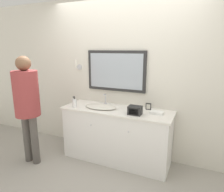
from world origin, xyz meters
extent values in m
plane|color=#9E998E|center=(0.00, 0.00, 0.00)|extent=(14.00, 14.00, 0.00)
cube|color=silver|center=(0.00, 0.64, 1.27)|extent=(8.00, 0.06, 2.55)
cube|color=#282828|center=(-0.13, 0.59, 1.39)|extent=(1.00, 0.04, 0.65)
cube|color=#9EA8B2|center=(-0.13, 0.57, 1.39)|extent=(0.91, 0.01, 0.56)
cylinder|color=silver|center=(-0.83, 0.60, 1.43)|extent=(0.09, 0.01, 0.09)
cylinder|color=silver|center=(-0.83, 0.55, 1.43)|extent=(0.02, 0.10, 0.02)
cylinder|color=white|center=(-0.83, 0.50, 1.50)|extent=(0.02, 0.02, 0.14)
cube|color=white|center=(0.00, 0.32, 0.41)|extent=(1.65, 0.54, 0.81)
cube|color=silver|center=(0.00, 0.32, 0.83)|extent=(1.71, 0.57, 0.03)
sphere|color=silver|center=(-0.30, 0.04, 0.63)|extent=(0.02, 0.02, 0.02)
sphere|color=silver|center=(0.30, 0.04, 0.63)|extent=(0.02, 0.02, 0.02)
ellipsoid|color=silver|center=(-0.26, 0.30, 0.86)|extent=(0.51, 0.31, 0.03)
cylinder|color=silver|center=(-0.26, 0.47, 0.86)|extent=(0.06, 0.06, 0.03)
cylinder|color=silver|center=(-0.26, 0.47, 0.95)|extent=(0.02, 0.02, 0.15)
cylinder|color=silver|center=(-0.26, 0.44, 1.02)|extent=(0.02, 0.07, 0.02)
cylinder|color=white|center=(-0.34, 0.47, 0.87)|extent=(0.06, 0.02, 0.02)
cylinder|color=white|center=(-0.19, 0.47, 0.87)|extent=(0.05, 0.02, 0.02)
cylinder|color=white|center=(-0.65, 0.15, 0.91)|extent=(0.07, 0.07, 0.13)
cylinder|color=black|center=(-0.65, 0.15, 0.99)|extent=(0.02, 0.02, 0.03)
cube|color=black|center=(-0.65, 0.14, 1.01)|extent=(0.02, 0.03, 0.01)
cube|color=black|center=(0.33, 0.20, 0.90)|extent=(0.18, 0.14, 0.12)
cube|color=black|center=(0.33, 0.13, 0.90)|extent=(0.13, 0.01, 0.08)
cube|color=black|center=(0.45, 0.50, 0.89)|extent=(0.08, 0.01, 0.10)
cube|color=beige|center=(0.45, 0.49, 0.89)|extent=(0.06, 0.00, 0.07)
cube|color=white|center=(0.61, 0.35, 0.86)|extent=(0.19, 0.12, 0.04)
cylinder|color=#514C47|center=(-1.26, -0.29, 0.38)|extent=(0.11, 0.11, 0.77)
cylinder|color=#514C47|center=(-1.10, -0.29, 0.38)|extent=(0.11, 0.11, 0.77)
cylinder|color=#933838|center=(-1.18, -0.29, 1.10)|extent=(0.36, 0.36, 0.67)
sphere|color=brown|center=(-1.18, -0.29, 1.54)|extent=(0.21, 0.21, 0.21)
camera|label=1|loc=(1.14, -2.37, 1.74)|focal=32.00mm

